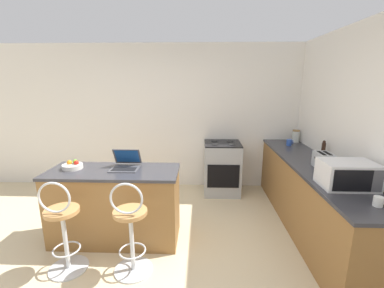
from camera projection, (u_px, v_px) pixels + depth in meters
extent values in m
plane|color=beige|center=(138.00, 272.00, 2.68)|extent=(20.00, 20.00, 0.00)
cube|color=silver|center=(166.00, 118.00, 4.72)|extent=(12.00, 0.06, 2.60)
cube|color=olive|center=(116.00, 206.00, 3.17)|extent=(1.53, 0.60, 0.88)
cube|color=#333338|center=(113.00, 171.00, 3.06)|extent=(1.56, 0.63, 0.03)
cube|color=olive|center=(310.00, 197.00, 3.42)|extent=(0.59, 2.88, 0.88)
cube|color=#333338|center=(313.00, 165.00, 3.31)|extent=(0.62, 2.91, 0.03)
cylinder|color=silver|center=(69.00, 268.00, 2.73)|extent=(0.40, 0.40, 0.02)
cylinder|color=silver|center=(66.00, 241.00, 2.66)|extent=(0.04, 0.04, 0.65)
torus|color=silver|center=(67.00, 249.00, 2.68)|extent=(0.28, 0.28, 0.02)
cylinder|color=#B7844C|center=(62.00, 211.00, 2.58)|extent=(0.34, 0.34, 0.04)
torus|color=silver|center=(54.00, 198.00, 2.44)|extent=(0.32, 0.02, 0.32)
cylinder|color=silver|center=(134.00, 269.00, 2.71)|extent=(0.40, 0.40, 0.02)
cylinder|color=silver|center=(132.00, 242.00, 2.63)|extent=(0.04, 0.04, 0.65)
torus|color=silver|center=(132.00, 251.00, 2.66)|extent=(0.28, 0.28, 0.02)
cylinder|color=#B7844C|center=(130.00, 212.00, 2.55)|extent=(0.34, 0.34, 0.04)
torus|color=silver|center=(126.00, 199.00, 2.42)|extent=(0.32, 0.02, 0.32)
cube|color=#47474C|center=(125.00, 169.00, 3.08)|extent=(0.33, 0.25, 0.01)
cube|color=black|center=(124.00, 169.00, 3.06)|extent=(0.28, 0.14, 0.00)
cube|color=#47474C|center=(127.00, 156.00, 3.19)|extent=(0.33, 0.12, 0.21)
cube|color=#19478C|center=(127.00, 156.00, 3.19)|extent=(0.29, 0.10, 0.18)
cube|color=silver|center=(347.00, 174.00, 2.54)|extent=(0.50, 0.34, 0.26)
cube|color=black|center=(353.00, 181.00, 2.37)|extent=(0.35, 0.01, 0.21)
cube|color=#4C4C51|center=(378.00, 181.00, 2.37)|extent=(0.10, 0.01, 0.21)
cube|color=#9EA3A8|center=(324.00, 161.00, 3.11)|extent=(0.18, 0.26, 0.19)
cube|color=black|center=(322.00, 153.00, 3.09)|extent=(0.04, 0.18, 0.00)
cube|color=black|center=(328.00, 153.00, 3.08)|extent=(0.04, 0.18, 0.00)
cube|color=black|center=(316.00, 158.00, 3.10)|extent=(0.02, 0.02, 0.02)
cube|color=#9EA3A8|center=(222.00, 168.00, 4.55)|extent=(0.62, 0.59, 0.89)
cube|color=black|center=(223.00, 176.00, 4.26)|extent=(0.53, 0.01, 0.40)
cube|color=black|center=(223.00, 143.00, 4.44)|extent=(0.62, 0.59, 0.02)
cylinder|color=black|center=(215.00, 144.00, 4.33)|extent=(0.11, 0.11, 0.01)
cylinder|color=black|center=(232.00, 144.00, 4.32)|extent=(0.11, 0.11, 0.01)
cylinder|color=black|center=(214.00, 141.00, 4.55)|extent=(0.11, 0.11, 0.01)
cylinder|color=black|center=(230.00, 141.00, 4.54)|extent=(0.11, 0.11, 0.01)
cylinder|color=#331E14|center=(323.00, 151.00, 3.50)|extent=(0.05, 0.05, 0.22)
sphere|color=#331E14|center=(324.00, 142.00, 3.47)|extent=(0.04, 0.04, 0.04)
cylinder|color=white|center=(378.00, 201.00, 2.16)|extent=(0.08, 0.08, 0.09)
torus|color=white|center=(384.00, 201.00, 2.16)|extent=(0.01, 0.06, 0.06)
cylinder|color=silver|center=(296.00, 137.00, 4.48)|extent=(0.12, 0.12, 0.19)
cylinder|color=olive|center=(296.00, 131.00, 4.45)|extent=(0.12, 0.12, 0.02)
cylinder|color=silver|center=(73.00, 166.00, 3.10)|extent=(0.24, 0.24, 0.05)
sphere|color=red|center=(76.00, 163.00, 3.10)|extent=(0.06, 0.06, 0.06)
sphere|color=orange|center=(69.00, 162.00, 3.11)|extent=(0.06, 0.06, 0.06)
sphere|color=#66B233|center=(75.00, 162.00, 3.14)|extent=(0.06, 0.06, 0.06)
cylinder|color=#2D51AD|center=(289.00, 142.00, 4.24)|extent=(0.08, 0.08, 0.10)
torus|color=#2D51AD|center=(292.00, 142.00, 4.24)|extent=(0.01, 0.07, 0.07)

